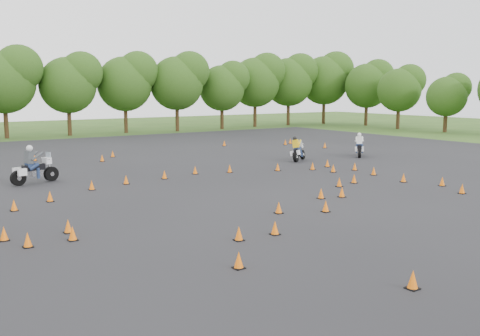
{
  "coord_description": "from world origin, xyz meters",
  "views": [
    {
      "loc": [
        -13.83,
        -16.59,
        4.86
      ],
      "look_at": [
        0.0,
        4.0,
        1.2
      ],
      "focal_mm": 40.0,
      "sensor_mm": 36.0,
      "label": 1
    }
  ],
  "objects": [
    {
      "name": "asphalt_pad",
      "position": [
        0.0,
        6.0,
        0.01
      ],
      "size": [
        62.0,
        62.0,
        0.0
      ],
      "primitive_type": "plane",
      "color": "black",
      "rests_on": "ground"
    },
    {
      "name": "rider_yellow",
      "position": [
        9.82,
        11.24,
        0.86
      ],
      "size": [
        2.23,
        1.77,
        1.71
      ],
      "primitive_type": null,
      "rotation": [
        0.0,
        0.0,
        0.57
      ],
      "color": "gold",
      "rests_on": "ground"
    },
    {
      "name": "traffic_cones",
      "position": [
        -0.05,
        5.55,
        0.23
      ],
      "size": [
        36.26,
        33.48,
        0.45
      ],
      "color": "orange",
      "rests_on": "asphalt_pad"
    },
    {
      "name": "treeline",
      "position": [
        1.69,
        35.07,
        4.6
      ],
      "size": [
        87.18,
        32.09,
        10.6
      ],
      "color": "#274814",
      "rests_on": "ground"
    },
    {
      "name": "ground",
      "position": [
        0.0,
        0.0,
        0.0
      ],
      "size": [
        140.0,
        140.0,
        0.0
      ],
      "primitive_type": "plane",
      "color": "#2D5119",
      "rests_on": "ground"
    },
    {
      "name": "rider_white",
      "position": [
        15.0,
        10.66,
        0.88
      ],
      "size": [
        2.12,
        2.06,
        1.75
      ],
      "primitive_type": null,
      "rotation": [
        0.0,
        0.0,
        0.76
      ],
      "color": "silver",
      "rests_on": "ground"
    },
    {
      "name": "rider_grey",
      "position": [
        -7.39,
        12.14,
        1.01
      ],
      "size": [
        2.73,
        1.48,
        2.01
      ],
      "primitive_type": null,
      "rotation": [
        0.0,
        0.0,
        0.27
      ],
      "color": "#3B3F42",
      "rests_on": "ground"
    }
  ]
}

